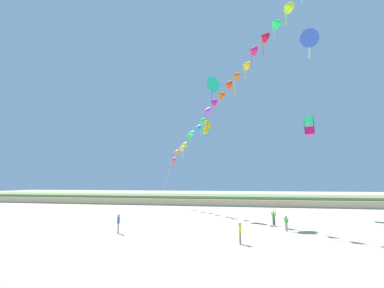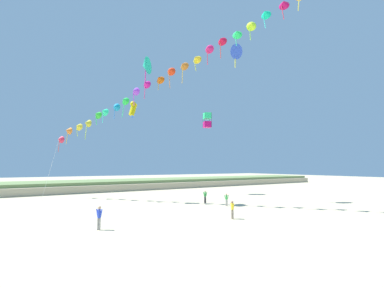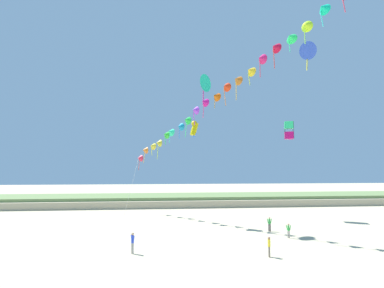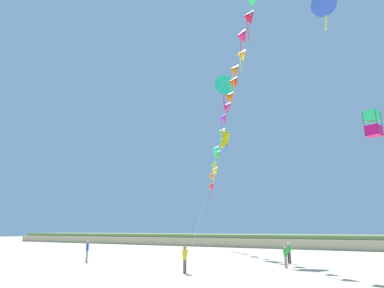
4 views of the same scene
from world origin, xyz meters
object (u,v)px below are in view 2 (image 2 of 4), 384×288
object	(u,v)px
person_near_left	(232,208)
person_near_right	(227,199)
large_kite_low_lead	(207,120)
large_kite_high_solo	(133,109)
large_kite_outer_drift	(146,66)
person_mid_center	(99,216)
person_far_left	(205,196)
large_kite_mid_trail	(235,52)

from	to	relation	value
person_near_left	person_near_right	xyz separation A→B (m)	(4.37, 6.20, -0.06)
person_near_right	large_kite_low_lead	distance (m)	18.08
large_kite_low_lead	person_near_left	bearing A→B (deg)	-118.86
large_kite_low_lead	large_kite_high_solo	size ratio (longest dim) A/B	1.10
person_near_left	large_kite_outer_drift	size ratio (longest dim) A/B	0.41
person_near_left	person_near_right	bearing A→B (deg)	54.80
person_mid_center	person_far_left	size ratio (longest dim) A/B	1.07
person_near_right	person_near_left	bearing A→B (deg)	-125.20
person_near_right	large_kite_high_solo	bearing A→B (deg)	135.13
person_near_left	large_kite_high_solo	bearing A→B (deg)	106.52
large_kite_mid_trail	large_kite_high_solo	xyz separation A→B (m)	(-12.74, 6.23, -8.65)
person_mid_center	large_kite_outer_drift	bearing A→B (deg)	55.10
person_mid_center	large_kite_mid_trail	distance (m)	28.70
person_mid_center	large_kite_low_lead	world-z (taller)	large_kite_low_lead
person_mid_center	large_kite_outer_drift	distance (m)	21.58
person_mid_center	large_kite_high_solo	xyz separation A→B (m)	(6.69, 12.87, 11.41)
large_kite_outer_drift	person_mid_center	bearing A→B (deg)	-124.90
person_near_right	large_kite_mid_trail	distance (m)	20.74
person_near_left	large_kite_low_lead	bearing A→B (deg)	61.14
large_kite_high_solo	person_mid_center	bearing A→B (deg)	-117.46
large_kite_low_lead	large_kite_mid_trail	size ratio (longest dim) A/B	0.74
large_kite_low_lead	large_kite_mid_trail	bearing A→B (deg)	-100.91
person_near_right	person_far_left	bearing A→B (deg)	102.71
person_near_left	large_kite_outer_drift	world-z (taller)	large_kite_outer_drift
large_kite_high_solo	large_kite_mid_trail	bearing A→B (deg)	-26.07
large_kite_high_solo	large_kite_low_lead	bearing A→B (deg)	13.40
large_kite_mid_trail	person_near_left	bearing A→B (deg)	-133.52
person_near_left	large_kite_outer_drift	distance (m)	21.75
person_near_right	large_kite_low_lead	xyz separation A→B (m)	(5.80, 12.25, 11.97)
person_near_left	person_mid_center	bearing A→B (deg)	169.30
large_kite_mid_trail	large_kite_outer_drift	xyz separation A→B (m)	(-11.80, 4.29, -3.09)
large_kite_low_lead	person_far_left	bearing A→B (deg)	-126.55
person_near_left	person_far_left	xyz separation A→B (m)	(3.60, 9.60, 0.02)
person_near_right	large_kite_outer_drift	bearing A→B (deg)	139.04
person_near_left	large_kite_low_lead	distance (m)	24.20
person_far_left	large_kite_mid_trail	size ratio (longest dim) A/B	0.47
large_kite_high_solo	large_kite_outer_drift	xyz separation A→B (m)	(0.94, -1.94, 5.56)
large_kite_low_lead	large_kite_outer_drift	world-z (taller)	large_kite_outer_drift
person_mid_center	large_kite_mid_trail	size ratio (longest dim) A/B	0.50
large_kite_low_lead	large_kite_high_solo	distance (m)	15.02
person_near_right	person_mid_center	distance (m)	16.03
large_kite_low_lead	large_kite_outer_drift	xyz separation A→B (m)	(-13.67, -5.42, 5.15)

